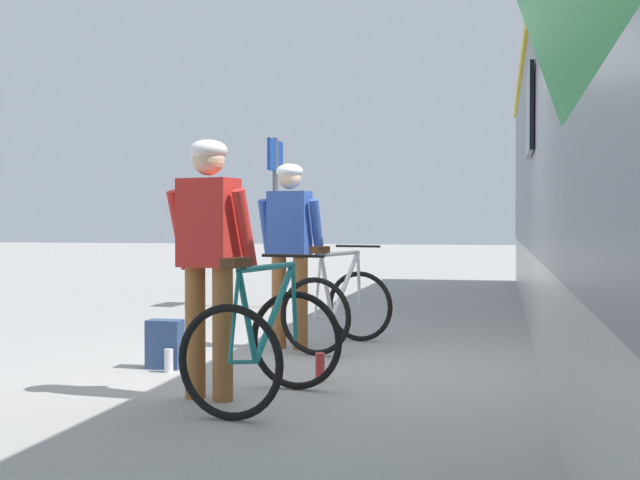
# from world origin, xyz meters

# --- Properties ---
(ground_plane) EXTENTS (80.00, 80.00, 0.00)m
(ground_plane) POSITION_xyz_m (0.00, 0.00, 0.00)
(ground_plane) COLOR #A09E99
(cyclist_near_in_red) EXTENTS (0.65, 0.40, 1.76)m
(cyclist_near_in_red) POSITION_xyz_m (-0.68, -1.33, 1.05)
(cyclist_near_in_red) COLOR #935B2D
(cyclist_near_in_red) RESTS_ON ground
(cyclist_far_in_blue) EXTENTS (0.64, 0.36, 1.76)m
(cyclist_far_in_blue) POSITION_xyz_m (-0.71, 1.00, 1.05)
(cyclist_far_in_blue) COLOR #935B2D
(cyclist_far_in_blue) RESTS_ON ground
(bicycle_near_teal) EXTENTS (0.87, 1.17, 0.99)m
(bicycle_near_teal) POSITION_xyz_m (-0.27, -1.40, 0.40)
(bicycle_near_teal) COLOR black
(bicycle_near_teal) RESTS_ON ground
(bicycle_far_white) EXTENTS (0.94, 1.21, 0.99)m
(bicycle_far_white) POSITION_xyz_m (-0.26, 1.13, 0.40)
(bicycle_far_white) COLOR black
(bicycle_far_white) RESTS_ON ground
(backpack_on_platform) EXTENTS (0.29, 0.19, 0.40)m
(backpack_on_platform) POSITION_xyz_m (-1.45, -0.26, 0.20)
(backpack_on_platform) COLOR navy
(backpack_on_platform) RESTS_ON ground
(water_bottle_near_the_bikes) EXTENTS (0.07, 0.07, 0.21)m
(water_bottle_near_the_bikes) POSITION_xyz_m (-0.08, -0.54, 0.11)
(water_bottle_near_the_bikes) COLOR red
(water_bottle_near_the_bikes) RESTS_ON ground
(water_bottle_by_the_backpack) EXTENTS (0.07, 0.07, 0.19)m
(water_bottle_by_the_backpack) POSITION_xyz_m (-1.35, -0.43, 0.09)
(water_bottle_by_the_backpack) COLOR silver
(water_bottle_by_the_backpack) RESTS_ON ground
(platform_sign_post) EXTENTS (0.08, 0.70, 2.40)m
(platform_sign_post) POSITION_xyz_m (-1.85, 4.69, 1.62)
(platform_sign_post) COLOR #595B60
(platform_sign_post) RESTS_ON ground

